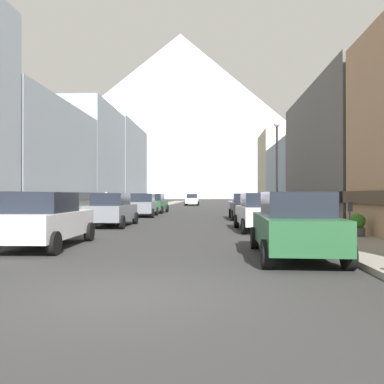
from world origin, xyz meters
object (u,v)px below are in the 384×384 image
Objects in this scene: parking_meter_near at (350,218)px; pedestrian_0 at (106,205)px; car_right_2 at (245,206)px; car_left_3 at (155,203)px; pedestrian_1 at (32,213)px; potted_plant_0 at (357,225)px; car_left_2 at (143,205)px; car_right_1 at (260,212)px; car_left_0 at (45,220)px; car_left_1 at (112,210)px; streetlamp_right at (277,156)px; trash_bin_right at (327,220)px; car_right_0 at (294,225)px; car_driving_0 at (192,200)px.

pedestrian_0 reaches higher than parking_meter_near.
car_right_2 is 2.53× the size of pedestrian_0.
car_left_3 is 2.71× the size of pedestrian_1.
potted_plant_0 is at bearing -62.29° from car_left_3.
car_left_2 is 2.88m from pedestrian_0.
pedestrian_0 is (-2.45, -7.44, 0.06)m from car_left_3.
car_right_1 is at bearing 10.69° from pedestrian_1.
car_left_0 is 17.17m from car_left_2.
car_left_0 is 8.15m from car_left_1.
streetlamp_right is (-1.65, 7.99, 3.41)m from potted_plant_0.
pedestrian_1 is at bearing -97.37° from car_left_3.
trash_bin_right is at bearing -61.79° from car_left_3.
streetlamp_right is (11.60, -5.13, 3.03)m from pedestrian_0.
car_left_2 is 0.77× the size of streetlamp_right.
car_left_0 and car_left_1 have the same top height.
car_right_0 reaches higher than trash_bin_right.
trash_bin_right is (0.60, 4.41, -0.37)m from parking_meter_near.
car_left_2 is at bearing 90.02° from car_left_0.
car_left_2 is at bearing 31.90° from pedestrian_0.
streetlamp_right is at bearing -53.95° from car_left_3.
car_right_1 is at bearing -65.95° from car_left_3.
car_right_0 and car_right_1 have the same top height.
pedestrian_0 is at bearing 172.76° from car_right_2.
car_left_1 is at bearing 127.86° from car_right_0.
parking_meter_near is 0.23× the size of streetlamp_right.
car_left_1 is 9.94m from streetlamp_right.
parking_meter_near is at bearing -81.07° from car_driving_0.
pedestrian_0 is (-12.00, 15.89, -0.06)m from parking_meter_near.
car_left_3 is 0.76× the size of streetlamp_right.
car_left_0 is 23.09m from car_left_3.
car_left_1 is at bearing -165.53° from streetlamp_right.
car_left_2 and car_right_2 have the same top height.
pedestrian_0 is (-4.65, -30.91, 0.06)m from car_driving_0.
pedestrian_0 is 13.04m from streetlamp_right.
car_left_0 is 46.60m from car_driving_0.
car_left_1 is at bearing -71.89° from pedestrian_0.
car_right_1 is 4.77m from potted_plant_0.
pedestrian_0 is at bearing 120.20° from car_right_0.
potted_plant_0 is at bearing -68.36° from trash_bin_right.
car_driving_0 reaches higher than parking_meter_near.
parking_meter_near is at bearing -67.74° from car_left_3.
car_left_2 is 2.58× the size of pedestrian_0.
car_driving_0 reaches higher than potted_plant_0.
pedestrian_1 reaches higher than parking_meter_near.
potted_plant_0 is 0.52× the size of pedestrian_1.
car_driving_0 is 4.49× the size of trash_bin_right.
car_right_1 is at bearing -15.48° from car_left_1.
trash_bin_right is (7.95, -42.39, -0.26)m from car_driving_0.
car_right_0 is 19.98m from pedestrian_0.
car_left_3 reaches higher than parking_meter_near.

